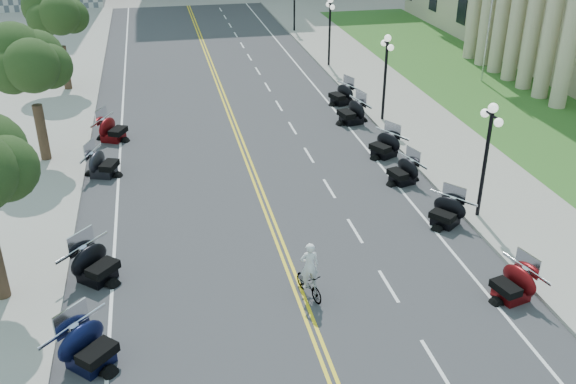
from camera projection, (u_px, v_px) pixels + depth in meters
ground at (301, 297)px, 22.14m from camera, size 160.00×160.00×0.00m
road at (254, 177)px, 30.89m from camera, size 16.00×90.00×0.01m
centerline_yellow_a at (252, 177)px, 30.86m from camera, size 0.12×90.00×0.00m
centerline_yellow_b at (257, 176)px, 30.90m from camera, size 0.12×90.00×0.00m
edge_line_north at (380, 165)px, 32.07m from camera, size 0.12×90.00×0.00m
edge_line_south at (118, 189)px, 29.70m from camera, size 0.12×90.00×0.00m
lane_dash_5 at (434, 361)px, 19.23m from camera, size 0.12×2.00×0.00m
lane_dash_6 at (389, 286)px, 22.73m from camera, size 0.12×2.00×0.00m
lane_dash_7 at (355, 231)px, 26.23m from camera, size 0.12×2.00×0.00m
lane_dash_8 at (329, 188)px, 29.72m from camera, size 0.12×2.00×0.00m
lane_dash_9 at (309, 155)px, 33.22m from camera, size 0.12×2.00×0.00m
lane_dash_10 at (292, 128)px, 36.72m from camera, size 0.12×2.00×0.00m
lane_dash_11 at (279, 106)px, 40.22m from camera, size 0.12×2.00×0.00m
lane_dash_12 at (268, 87)px, 43.72m from camera, size 0.12×2.00×0.00m
lane_dash_13 at (258, 71)px, 47.22m from camera, size 0.12×2.00×0.00m
lane_dash_14 at (249, 57)px, 50.72m from camera, size 0.12×2.00×0.00m
lane_dash_15 at (242, 45)px, 54.22m from camera, size 0.12×2.00×0.00m
lane_dash_16 at (236, 35)px, 57.72m from camera, size 0.12×2.00×0.00m
lane_dash_17 at (230, 25)px, 61.22m from camera, size 0.12×2.00×0.00m
lane_dash_18 at (225, 17)px, 64.71m from camera, size 0.12×2.00×0.00m
lane_dash_19 at (220, 10)px, 68.21m from camera, size 0.12×2.00×0.00m
sidewalk_north at (457, 157)px, 32.80m from camera, size 5.00×90.00×0.15m
sidewalk_south at (24, 196)px, 28.91m from camera, size 5.00×90.00×0.15m
lawn at (503, 100)px, 41.10m from camera, size 9.00×60.00×0.10m
street_lamp_2 at (485, 162)px, 26.07m from camera, size 0.50×1.20×4.90m
street_lamp_3 at (385, 78)px, 36.56m from camera, size 0.50×1.20×4.90m
street_lamp_4 at (330, 32)px, 47.06m from camera, size 0.50×1.20×4.90m
street_lamp_5 at (294, 3)px, 57.56m from camera, size 0.50×1.20×4.90m
flagpole at (491, 9)px, 42.48m from camera, size 1.10×0.20×10.00m
tree_3 at (30, 70)px, 30.41m from camera, size 4.80×4.80×9.20m
tree_4 at (58, 19)px, 40.90m from camera, size 4.80×4.80×9.20m
motorcycle_n_5 at (513, 282)px, 21.80m from camera, size 2.30×2.30×1.32m
motorcycle_n_6 at (446, 211)px, 26.43m from camera, size 2.60×2.60×1.30m
motorcycle_n_7 at (403, 170)px, 30.00m from camera, size 2.31×2.31×1.31m
motorcycle_n_8 at (384, 144)px, 32.82m from camera, size 2.64×2.64×1.37m
motorcycle_n_9 at (352, 111)px, 37.15m from camera, size 2.56×2.56×1.50m
motorcycle_n_10 at (341, 93)px, 40.26m from camera, size 2.53×2.53×1.38m
motorcycle_s_5 at (89, 345)px, 18.79m from camera, size 3.01×3.01×1.49m
motorcycle_s_6 at (96, 262)px, 22.78m from camera, size 2.96×2.96×1.47m
motorcycle_s_8 at (103, 162)px, 30.70m from camera, size 2.58×2.58×1.40m
motorcycle_s_9 at (112, 128)px, 34.75m from camera, size 2.74×2.74×1.43m
bicycle at (309, 284)px, 22.00m from camera, size 0.93×1.70×0.98m
cyclist_rider at (310, 250)px, 21.38m from camera, size 0.64×0.42×1.77m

